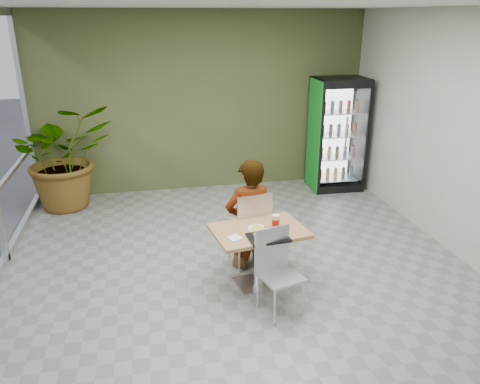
# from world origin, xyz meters

# --- Properties ---
(ground) EXTENTS (7.00, 7.00, 0.00)m
(ground) POSITION_xyz_m (0.00, 0.00, 0.00)
(ground) COLOR gray
(ground) RESTS_ON ground
(room_envelope) EXTENTS (6.00, 7.00, 3.20)m
(room_envelope) POSITION_xyz_m (0.00, 0.00, 1.60)
(room_envelope) COLOR beige
(room_envelope) RESTS_ON ground
(dining_table) EXTENTS (1.16, 0.90, 0.75)m
(dining_table) POSITION_xyz_m (0.16, -0.11, 0.54)
(dining_table) COLOR #AE724A
(dining_table) RESTS_ON ground
(chair_far) EXTENTS (0.52, 0.53, 1.04)m
(chair_far) POSITION_xyz_m (0.18, 0.35, 0.61)
(chair_far) COLOR silver
(chair_far) RESTS_ON ground
(chair_near) EXTENTS (0.52, 0.52, 0.95)m
(chair_near) POSITION_xyz_m (0.24, -0.60, 0.56)
(chair_near) COLOR silver
(chair_near) RESTS_ON ground
(seated_woman) EXTENTS (0.70, 0.51, 1.74)m
(seated_woman) POSITION_xyz_m (0.17, 0.41, 0.57)
(seated_woman) COLOR black
(seated_woman) RESTS_ON ground
(pizza_plate) EXTENTS (0.30, 0.23, 0.03)m
(pizza_plate) POSITION_xyz_m (0.15, -0.11, 0.77)
(pizza_plate) COLOR white
(pizza_plate) RESTS_ON dining_table
(soda_cup) EXTENTS (0.09, 0.09, 0.16)m
(soda_cup) POSITION_xyz_m (0.36, -0.12, 0.83)
(soda_cup) COLOR white
(soda_cup) RESTS_ON dining_table
(napkin_stack) EXTENTS (0.19, 0.19, 0.02)m
(napkin_stack) POSITION_xyz_m (-0.16, -0.31, 0.76)
(napkin_stack) COLOR white
(napkin_stack) RESTS_ON dining_table
(cafeteria_tray) EXTENTS (0.47, 0.36, 0.03)m
(cafeteria_tray) POSITION_xyz_m (0.21, -0.37, 0.76)
(cafeteria_tray) COLOR black
(cafeteria_tray) RESTS_ON dining_table
(beverage_fridge) EXTENTS (0.96, 0.75, 2.05)m
(beverage_fridge) POSITION_xyz_m (2.42, 2.97, 1.02)
(beverage_fridge) COLOR black
(beverage_fridge) RESTS_ON ground
(potted_plant) EXTENTS (2.01, 1.89, 1.77)m
(potted_plant) POSITION_xyz_m (-2.41, 3.04, 0.88)
(potted_plant) COLOR #316026
(potted_plant) RESTS_ON ground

